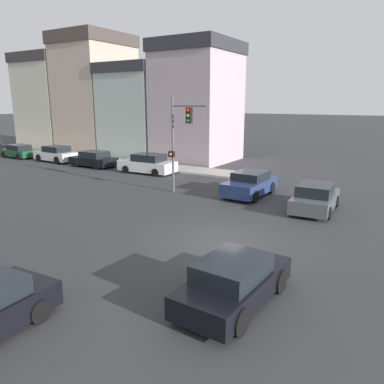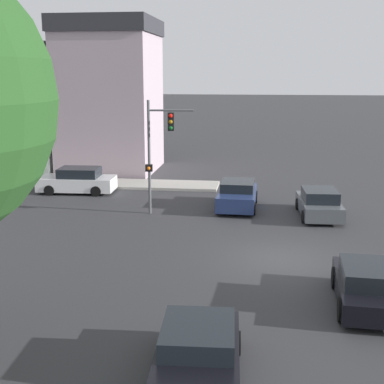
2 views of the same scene
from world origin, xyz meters
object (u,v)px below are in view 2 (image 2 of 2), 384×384
crossing_car_0 (319,204)px  parked_car_0 (78,181)px  crossing_car_2 (198,354)px  crossing_car_1 (366,286)px  crossing_car_3 (237,195)px  traffic_signal (159,142)px

crossing_car_0 → parked_car_0: bearing=72.0°
crossing_car_2 → crossing_car_0: bearing=161.2°
crossing_car_2 → parked_car_0: (18.91, 9.47, 0.08)m
crossing_car_1 → crossing_car_2: 6.62m
crossing_car_3 → parked_car_0: bearing=-103.1°
crossing_car_1 → crossing_car_3: size_ratio=1.00×
crossing_car_1 → parked_car_0: size_ratio=0.91×
crossing_car_3 → parked_car_0: 9.99m
crossing_car_2 → parked_car_0: size_ratio=0.88×
crossing_car_1 → crossing_car_0: bearing=5.1°
traffic_signal → parked_car_0: (4.19, 5.81, -3.00)m
crossing_car_3 → parked_car_0: size_ratio=0.91×
crossing_car_2 → crossing_car_3: size_ratio=0.97×
crossing_car_1 → parked_car_0: bearing=48.0°
traffic_signal → crossing_car_3: bearing=108.9°
traffic_signal → crossing_car_2: (-14.73, -3.67, -3.07)m
crossing_car_0 → crossing_car_3: bearing=70.7°
crossing_car_0 → parked_car_0: parked_car_0 is taller
traffic_signal → parked_car_0: 7.76m
traffic_signal → crossing_car_3: size_ratio=1.39×
crossing_car_0 → crossing_car_1: (-10.51, -0.35, -0.01)m
traffic_signal → parked_car_0: bearing=-130.3°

